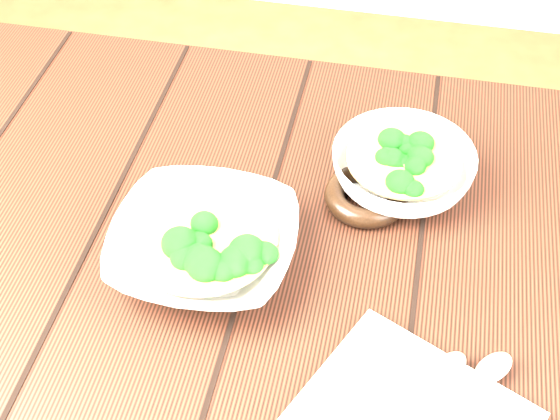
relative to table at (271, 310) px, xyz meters
The scene contains 6 objects.
table is the anchor object (origin of this frame).
soup_bowl_front 0.17m from the table, 157.80° to the right, with size 0.22×0.22×0.06m.
soup_bowl_back 0.26m from the table, 45.40° to the left, with size 0.20×0.20×0.07m.
trivet 0.20m from the table, 45.52° to the left, with size 0.11×0.11×0.03m, color black.
spoon_left 0.29m from the table, 38.80° to the right, with size 0.11×0.16×0.01m.
spoon_right 0.32m from the table, 31.42° to the right, with size 0.13×0.15×0.01m.
Camera 1 is at (0.14, -0.60, 1.47)m, focal length 50.00 mm.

